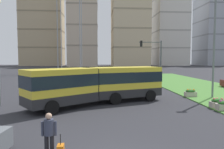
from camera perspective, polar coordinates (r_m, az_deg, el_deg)
The scene contains 13 objects.
articulated_bus at distance 17.83m, azimuth -3.74°, elevation -2.55°, with size 11.43×7.69×3.00m.
pedestrian_crossing at distance 8.66m, azimuth -16.36°, elevation -14.51°, with size 0.58×0.36×1.74m.
flower_planter_2 at distance 17.46m, azimuth 27.63°, elevation -7.26°, with size 1.10×0.56×0.74m.
flower_planter_3 at distance 18.18m, azimuth 26.23°, elevation -6.77°, with size 1.10×0.56×0.74m.
flower_planter_4 at distance 22.33m, azimuth 20.11°, elevation -4.61°, with size 1.10×0.56×0.74m.
traffic_light_far_right at distance 29.80m, azimuth 11.09°, elevation 4.97°, with size 3.11×0.28×6.17m.
streetlight_median at distance 22.48m, azimuth 25.47°, elevation 7.42°, with size 0.70×0.28×9.44m.
apartment_tower_west at distance 124.45m, azimuth -17.96°, elevation 12.89°, with size 21.51×15.12×45.83m.
apartment_tower_westcentre at distance 110.46m, azimuth -7.72°, elevation 12.27°, with size 14.62×15.32×38.52m.
apartment_tower_centre at distance 110.91m, azimuth 4.75°, elevation 15.88°, with size 17.71×18.65×52.32m.
apartment_tower_eastcentre at distance 127.26m, azimuth 15.17°, elevation 14.76°, with size 16.75×17.48×54.60m.
apartment_tower_east at distance 136.11m, azimuth 25.21°, elevation 10.79°, with size 15.33×19.57×40.42m.
transmission_pylon at distance 64.32m, azimuth -11.16°, elevation 17.73°, with size 9.00×6.24×34.81m.
Camera 1 is at (-0.71, -6.78, 3.76)m, focal length 34.46 mm.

